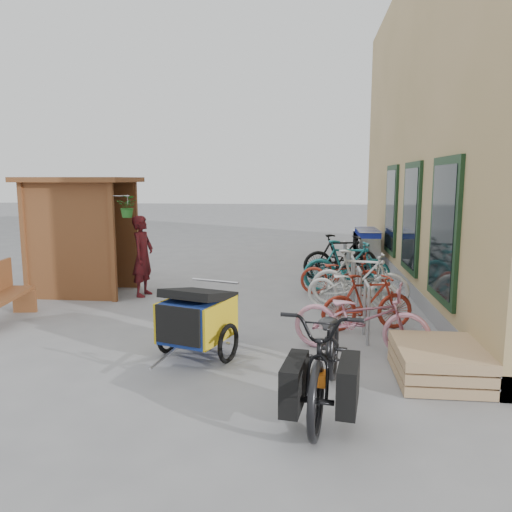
# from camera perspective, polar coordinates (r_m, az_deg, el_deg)

# --- Properties ---
(ground) EXTENTS (80.00, 80.00, 0.00)m
(ground) POSITION_cam_1_polar(r_m,az_deg,el_deg) (7.78, -4.91, -8.94)
(ground) COLOR gray
(kiosk) EXTENTS (2.49, 1.65, 2.40)m
(kiosk) POSITION_cam_1_polar(r_m,az_deg,el_deg) (10.85, -19.71, 3.99)
(kiosk) COLOR brown
(kiosk) RESTS_ON ground
(bike_rack) EXTENTS (0.05, 5.35, 0.86)m
(bike_rack) POSITION_cam_1_polar(r_m,az_deg,el_deg) (9.88, 11.01, -2.15)
(bike_rack) COLOR #A5A8AD
(bike_rack) RESTS_ON ground
(pallet_stack) EXTENTS (1.00, 1.20, 0.40)m
(pallet_stack) POSITION_cam_1_polar(r_m,az_deg,el_deg) (6.44, 20.14, -11.32)
(pallet_stack) COLOR tan
(pallet_stack) RESTS_ON ground
(shopping_carts) EXTENTS (0.58, 2.29, 1.03)m
(shopping_carts) POSITION_cam_1_polar(r_m,az_deg,el_deg) (14.20, 12.39, 1.46)
(shopping_carts) COLOR silver
(shopping_carts) RESTS_ON ground
(child_trailer) EXTENTS (1.11, 1.71, 0.99)m
(child_trailer) POSITION_cam_1_polar(r_m,az_deg,el_deg) (6.74, -6.74, -6.90)
(child_trailer) COLOR navy
(child_trailer) RESTS_ON ground
(cargo_bike) EXTENTS (1.07, 2.27, 1.15)m
(cargo_bike) POSITION_cam_1_polar(r_m,az_deg,el_deg) (5.31, 8.14, -11.11)
(cargo_bike) COLOR black
(cargo_bike) RESTS_ON ground
(person_kiosk) EXTENTS (0.46, 0.64, 1.64)m
(person_kiosk) POSITION_cam_1_polar(r_m,az_deg,el_deg) (10.36, -12.80, 0.00)
(person_kiosk) COLOR maroon
(person_kiosk) RESTS_ON ground
(bike_0) EXTENTS (1.96, 1.09, 0.97)m
(bike_0) POSITION_cam_1_polar(r_m,az_deg,el_deg) (7.00, 11.87, -6.95)
(bike_0) COLOR #CC849D
(bike_0) RESTS_ON ground
(bike_1) EXTENTS (1.56, 0.81, 0.90)m
(bike_1) POSITION_cam_1_polar(r_m,az_deg,el_deg) (8.04, 12.62, -5.19)
(bike_1) COLOR maroon
(bike_1) RESTS_ON ground
(bike_2) EXTENTS (1.77, 1.03, 0.88)m
(bike_2) POSITION_cam_1_polar(r_m,az_deg,el_deg) (9.17, 10.98, -3.48)
(bike_2) COLOR silver
(bike_2) RESTS_ON ground
(bike_3) EXTENTS (1.87, 0.90, 1.08)m
(bike_3) POSITION_cam_1_polar(r_m,az_deg,el_deg) (9.37, 11.73, -2.62)
(bike_3) COLOR silver
(bike_3) RESTS_ON ground
(bike_4) EXTENTS (1.78, 0.90, 0.89)m
(bike_4) POSITION_cam_1_polar(r_m,az_deg,el_deg) (10.27, 9.77, -2.10)
(bike_4) COLOR maroon
(bike_4) RESTS_ON ground
(bike_5) EXTENTS (1.87, 0.65, 1.10)m
(bike_5) POSITION_cam_1_polar(r_m,az_deg,el_deg) (10.65, 10.34, -1.15)
(bike_5) COLOR #1D7276
(bike_5) RESTS_ON ground
(bike_6) EXTENTS (1.67, 0.81, 0.84)m
(bike_6) POSITION_cam_1_polar(r_m,az_deg,el_deg) (11.63, 10.12, -0.95)
(bike_6) COLOR black
(bike_6) RESTS_ON ground
(bike_7) EXTENTS (1.88, 0.95, 1.09)m
(bike_7) POSITION_cam_1_polar(r_m,az_deg,el_deg) (11.91, 9.67, -0.12)
(bike_7) COLOR black
(bike_7) RESTS_ON ground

